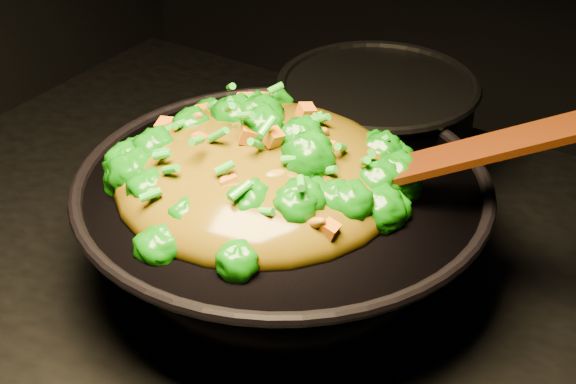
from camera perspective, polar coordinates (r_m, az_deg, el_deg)
The scene contains 4 objects.
wok at distance 0.90m, azimuth -0.35°, elevation -2.50°, with size 0.40×0.40×0.11m, color black, non-canonical shape.
stir_fry at distance 0.84m, azimuth -1.90°, elevation 3.35°, with size 0.28×0.28×0.10m, color #0F6307, non-canonical shape.
spatula at distance 0.83m, azimuth 9.65°, elevation 2.01°, with size 0.29×0.04×0.01m, color black.
back_pot at distance 1.07m, azimuth 5.68°, elevation 4.08°, with size 0.23×0.23×0.13m, color black.
Camera 1 is at (0.33, -0.57, 1.48)m, focal length 55.00 mm.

